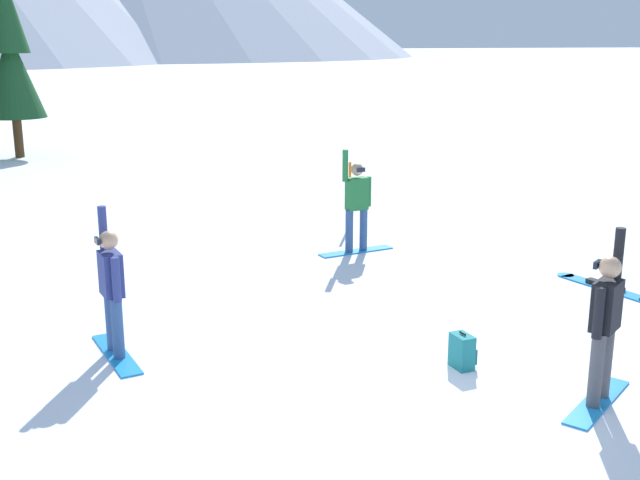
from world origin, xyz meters
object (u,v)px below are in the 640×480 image
Objects in this scene: snowboarder_background at (357,204)px; snowboarder_foreground at (605,325)px; backpack_teal at (463,352)px; trail_marker_pole at (350,195)px; loose_snowboard_near_left at (605,287)px; pine_tree_short at (11,58)px; snowboarder_midground at (112,289)px.

snowboarder_foreground is at bearing -92.75° from snowboarder_background.
trail_marker_pole is at bearing 75.11° from backpack_teal.
pine_tree_short reaches higher than loose_snowboard_near_left.
pine_tree_short is (-4.17, 21.70, 3.22)m from backpack_teal.
snowboarder_midground is 4.12× the size of backpack_teal.
pine_tree_short is at bearing 100.87° from backpack_teal.
snowboarder_midground is at bearing 177.43° from loose_snowboard_near_left.
snowboarder_background is 17.25m from pine_tree_short.
snowboarder_background is at bearing 33.21° from snowboarder_midground.
snowboarder_foreground is 4.23× the size of backpack_teal.
loose_snowboard_near_left is (2.79, -3.71, -0.93)m from snowboarder_background.
backpack_teal is (-0.87, 1.44, -0.73)m from snowboarder_foreground.
snowboarder_foreground reaches higher than backpack_teal.
snowboarder_midground reaches higher than backpack_teal.
pine_tree_short is (-0.24, 19.56, 2.52)m from snowboarder_midground.
backpack_teal reaches higher than loose_snowboard_near_left.
pine_tree_short reaches higher than backpack_teal.
snowboarder_midground is at bearing -138.15° from trail_marker_pole.
snowboarder_foreground reaches higher than loose_snowboard_near_left.
snowboarder_foreground is at bearing -36.75° from snowboarder_midground.
trail_marker_pole reaches higher than loose_snowboard_near_left.
snowboarder_foreground is 5.99m from snowboarder_midground.
snowboarder_background is 1.04× the size of loose_snowboard_near_left.
snowboarder_background is at bearing -71.67° from pine_tree_short.
snowboarder_midground is 1.34× the size of trail_marker_pole.
loose_snowboard_near_left is 4.38m from backpack_teal.
backpack_teal is at bearing -155.90° from loose_snowboard_near_left.
trail_marker_pole reaches higher than backpack_teal.
snowboarder_background is 2.10m from trail_marker_pole.
pine_tree_short is (-5.37, 16.21, 2.48)m from snowboarder_background.
loose_snowboard_near_left is 21.79m from pine_tree_short.
snowboarder_midground is (-4.80, 3.58, -0.04)m from snowboarder_foreground.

